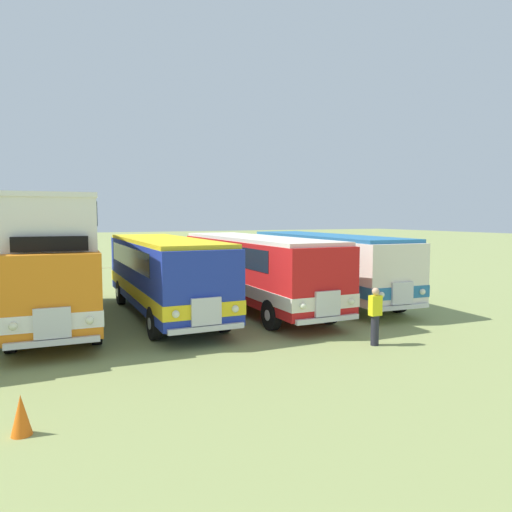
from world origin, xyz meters
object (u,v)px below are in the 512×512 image
at_px(bus_sixth_in_row, 55,255).
at_px(bus_eighth_in_row, 254,266).
at_px(bus_ninth_in_row, 323,261).
at_px(marshal_person, 375,316).
at_px(cone_near_end, 21,415).
at_px(bus_seventh_in_row, 163,270).

distance_m(bus_sixth_in_row, bus_eighth_in_row, 7.69).
bearing_deg(bus_eighth_in_row, bus_ninth_in_row, 8.75).
height_order(bus_sixth_in_row, marshal_person, bus_sixth_in_row).
bearing_deg(cone_near_end, bus_seventh_in_row, 62.26).
height_order(bus_ninth_in_row, cone_near_end, bus_ninth_in_row).
bearing_deg(bus_seventh_in_row, bus_sixth_in_row, 175.46).
bearing_deg(bus_seventh_in_row, bus_ninth_in_row, 4.73).
bearing_deg(bus_seventh_in_row, marshal_person, -55.48).
relative_size(bus_seventh_in_row, bus_ninth_in_row, 0.90).
distance_m(bus_sixth_in_row, bus_seventh_in_row, 3.90).
bearing_deg(bus_eighth_in_row, cone_near_end, -133.62).
relative_size(bus_seventh_in_row, marshal_person, 5.88).
xyz_separation_m(bus_eighth_in_row, marshal_person, (0.86, -6.86, -0.87)).
xyz_separation_m(bus_seventh_in_row, cone_near_end, (-4.67, -8.87, -1.39)).
bearing_deg(marshal_person, bus_seventh_in_row, 124.52).
distance_m(bus_sixth_in_row, bus_ninth_in_row, 11.51).
bearing_deg(bus_ninth_in_row, bus_eighth_in_row, -171.25).
xyz_separation_m(bus_sixth_in_row, cone_near_end, (-0.84, -9.18, -2.10)).
xyz_separation_m(bus_seventh_in_row, bus_eighth_in_row, (3.83, 0.04, 0.00)).
relative_size(bus_sixth_in_row, cone_near_end, 14.09).
bearing_deg(cone_near_end, bus_ninth_in_row, 37.63).
bearing_deg(bus_eighth_in_row, bus_sixth_in_row, 178.06).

